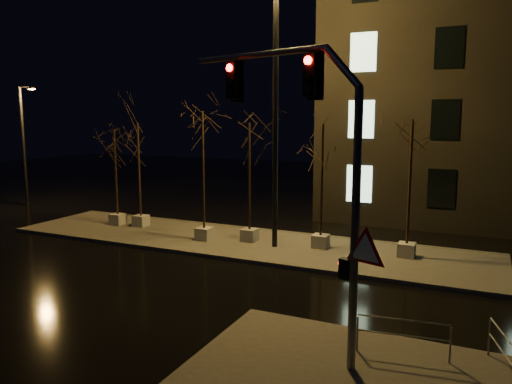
% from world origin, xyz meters
% --- Properties ---
extents(ground, '(90.00, 90.00, 0.00)m').
position_xyz_m(ground, '(0.00, 0.00, 0.00)').
color(ground, black).
rests_on(ground, ground).
extents(median, '(22.00, 5.00, 0.15)m').
position_xyz_m(median, '(0.00, 6.00, 0.07)').
color(median, '#474440').
rests_on(median, ground).
extents(sidewalk_corner, '(7.00, 5.00, 0.15)m').
position_xyz_m(sidewalk_corner, '(7.50, -3.50, 0.07)').
color(sidewalk_corner, '#474440').
rests_on(sidewalk_corner, ground).
extents(tree_0, '(1.80, 1.80, 4.97)m').
position_xyz_m(tree_0, '(-7.10, 6.35, 3.92)').
color(tree_0, '#A8A59D').
rests_on(tree_0, median).
extents(tree_1, '(1.80, 1.80, 5.29)m').
position_xyz_m(tree_1, '(-5.78, 6.54, 4.17)').
color(tree_1, '#A8A59D').
rests_on(tree_1, median).
extents(tree_2, '(1.80, 1.80, 5.89)m').
position_xyz_m(tree_2, '(-1.44, 5.48, 4.62)').
color(tree_2, '#A8A59D').
rests_on(tree_2, median).
extents(tree_3, '(1.80, 1.80, 5.38)m').
position_xyz_m(tree_3, '(0.53, 6.11, 4.23)').
color(tree_3, '#A8A59D').
rests_on(tree_3, median).
extents(tree_4, '(1.80, 1.80, 5.34)m').
position_xyz_m(tree_4, '(3.73, 6.38, 4.20)').
color(tree_4, '#A8A59D').
rests_on(tree_4, median).
extents(tree_5, '(1.80, 1.80, 5.54)m').
position_xyz_m(tree_5, '(7.25, 6.48, 4.35)').
color(tree_5, '#A8A59D').
rests_on(tree_5, median).
extents(traffic_signal_mast, '(5.49, 1.94, 7.04)m').
position_xyz_m(traffic_signal_mast, '(6.39, -2.81, 4.78)').
color(traffic_signal_mast, slate).
rests_on(traffic_signal_mast, sidewalk_corner).
extents(streetlight_main, '(2.79, 0.87, 11.20)m').
position_xyz_m(streetlight_main, '(1.90, 5.75, 6.61)').
color(streetlight_main, black).
rests_on(streetlight_main, median).
extents(streetlight_far, '(1.47, 0.32, 7.49)m').
position_xyz_m(streetlight_far, '(-16.50, 8.91, 4.12)').
color(streetlight_far, black).
rests_on(streetlight_far, ground).
extents(guard_rail_a, '(2.09, 0.32, 0.91)m').
position_xyz_m(guard_rail_a, '(8.41, -2.11, 0.74)').
color(guard_rail_a, slate).
rests_on(guard_rail_a, sidewalk_corner).
extents(guard_rail_b, '(0.58, 1.88, 0.93)m').
position_xyz_m(guard_rail_b, '(10.50, -2.10, 0.75)').
color(guard_rail_b, slate).
rests_on(guard_rail_b, sidewalk_corner).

